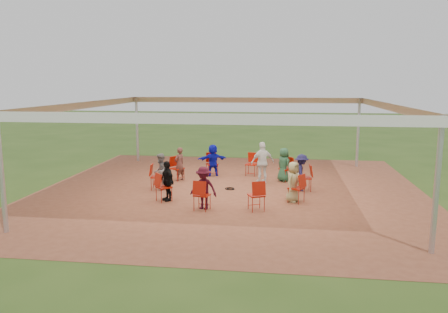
# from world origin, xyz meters

# --- Properties ---
(ground) EXTENTS (80.00, 80.00, 0.00)m
(ground) POSITION_xyz_m (0.00, 0.00, 0.00)
(ground) COLOR #304B17
(ground) RESTS_ON ground
(dirt_patch) EXTENTS (13.00, 13.00, 0.00)m
(dirt_patch) POSITION_xyz_m (0.00, 0.00, 0.01)
(dirt_patch) COLOR brown
(dirt_patch) RESTS_ON ground
(tent) EXTENTS (10.33, 10.33, 3.00)m
(tent) POSITION_xyz_m (0.00, 0.00, 2.37)
(tent) COLOR #B2B2B7
(tent) RESTS_ON ground
(chair_0) EXTENTS (0.48, 0.46, 0.90)m
(chair_0) POSITION_xyz_m (2.52, 0.26, 0.45)
(chair_0) COLOR #A01404
(chair_0) RESTS_ON ground
(chair_1) EXTENTS (0.61, 0.61, 0.90)m
(chair_1) POSITION_xyz_m (1.89, 1.69, 0.45)
(chair_1) COLOR #A01404
(chair_1) RESTS_ON ground
(chair_2) EXTENTS (0.50, 0.52, 0.90)m
(chair_2) POSITION_xyz_m (0.54, 2.48, 0.45)
(chair_2) COLOR #A01404
(chair_2) RESTS_ON ground
(chair_3) EXTENTS (0.56, 0.57, 0.90)m
(chair_3) POSITION_xyz_m (-1.02, 2.32, 0.45)
(chair_3) COLOR #A01404
(chair_3) RESTS_ON ground
(chair_4) EXTENTS (0.59, 0.58, 0.90)m
(chair_4) POSITION_xyz_m (-2.19, 1.28, 0.45)
(chair_4) COLOR #A01404
(chair_4) RESTS_ON ground
(chair_5) EXTENTS (0.48, 0.46, 0.90)m
(chair_5) POSITION_xyz_m (-2.52, -0.26, 0.45)
(chair_5) COLOR #A01404
(chair_5) RESTS_ON ground
(chair_6) EXTENTS (0.61, 0.61, 0.90)m
(chair_6) POSITION_xyz_m (-1.89, -1.69, 0.45)
(chair_6) COLOR #A01404
(chair_6) RESTS_ON ground
(chair_7) EXTENTS (0.50, 0.52, 0.90)m
(chair_7) POSITION_xyz_m (-0.54, -2.48, 0.45)
(chair_7) COLOR #A01404
(chair_7) RESTS_ON ground
(chair_8) EXTENTS (0.56, 0.57, 0.90)m
(chair_8) POSITION_xyz_m (1.02, -2.32, 0.45)
(chair_8) COLOR #A01404
(chair_8) RESTS_ON ground
(chair_9) EXTENTS (0.59, 0.58, 0.90)m
(chair_9) POSITION_xyz_m (2.19, -1.28, 0.45)
(chair_9) COLOR #A01404
(chair_9) RESTS_ON ground
(person_seated_0) EXTENTS (0.48, 0.85, 1.26)m
(person_seated_0) POSITION_xyz_m (2.40, 0.24, 0.64)
(person_seated_0) COLOR #19163D
(person_seated_0) RESTS_ON ground
(person_seated_1) EXTENTS (0.67, 0.69, 1.26)m
(person_seated_1) POSITION_xyz_m (1.80, 1.61, 0.64)
(person_seated_1) COLOR #265434
(person_seated_1) RESTS_ON ground
(person_seated_2) EXTENTS (1.25, 0.87, 1.26)m
(person_seated_2) POSITION_xyz_m (-0.97, 2.21, 0.64)
(person_seated_2) COLOR #0C10B1
(person_seated_2) RESTS_ON ground
(person_seated_3) EXTENTS (0.49, 0.55, 1.26)m
(person_seated_3) POSITION_xyz_m (-2.09, 1.22, 0.64)
(person_seated_3) COLOR #532D26
(person_seated_3) RESTS_ON ground
(person_seated_4) EXTENTS (0.41, 0.64, 1.26)m
(person_seated_4) POSITION_xyz_m (-2.40, -0.24, 0.64)
(person_seated_4) COLOR slate
(person_seated_4) RESTS_ON ground
(person_seated_5) EXTENTS (0.77, 0.80, 1.26)m
(person_seated_5) POSITION_xyz_m (-1.80, -1.61, 0.64)
(person_seated_5) COLOR black
(person_seated_5) RESTS_ON ground
(person_seated_6) EXTENTS (0.88, 0.57, 1.26)m
(person_seated_6) POSITION_xyz_m (-0.51, -2.36, 0.64)
(person_seated_6) COLOR #380A16
(person_seated_6) RESTS_ON ground
(person_seated_7) EXTENTS (0.61, 0.71, 1.26)m
(person_seated_7) POSITION_xyz_m (2.09, -1.22, 0.64)
(person_seated_7) COLOR tan
(person_seated_7) RESTS_ON ground
(standing_person) EXTENTS (1.00, 0.78, 1.52)m
(standing_person) POSITION_xyz_m (1.03, 1.24, 0.77)
(standing_person) COLOR white
(standing_person) RESTS_ON ground
(cable_coil) EXTENTS (0.43, 0.43, 0.03)m
(cable_coil) POSITION_xyz_m (-0.03, 0.10, 0.02)
(cable_coil) COLOR black
(cable_coil) RESTS_ON ground
(laptop) EXTENTS (0.28, 0.34, 0.22)m
(laptop) POSITION_xyz_m (2.24, 0.23, 0.60)
(laptop) COLOR #B7B7BC
(laptop) RESTS_ON ground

